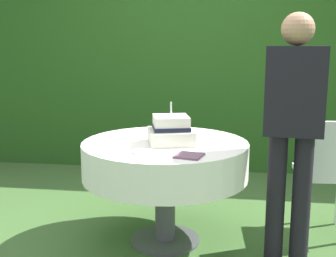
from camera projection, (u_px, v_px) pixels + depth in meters
name	position (u px, v px, depth m)	size (l,w,h in m)	color
ground_plane	(165.00, 241.00, 3.18)	(20.00, 20.00, 0.00)	#3D602D
foliage_hedge	(192.00, 63.00, 4.95)	(6.71, 0.45, 2.39)	#234C19
cake_table	(165.00, 160.00, 3.07)	(1.16, 1.16, 0.74)	#4C4C51
wedding_cake	(171.00, 131.00, 2.99)	(0.37, 0.37, 0.29)	silver
serving_plate_near	(220.00, 140.00, 3.08)	(0.15, 0.15, 0.01)	white
serving_plate_far	(144.00, 152.00, 2.74)	(0.15, 0.15, 0.01)	white
serving_plate_left	(118.00, 135.00, 3.24)	(0.13, 0.13, 0.01)	white
napkin_stack	(189.00, 156.00, 2.65)	(0.16, 0.16, 0.01)	#6B4C60
garden_chair	(329.00, 167.00, 3.15)	(0.43, 0.43, 0.89)	white
standing_person	(293.00, 123.00, 2.73)	(0.38, 0.23, 1.60)	black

